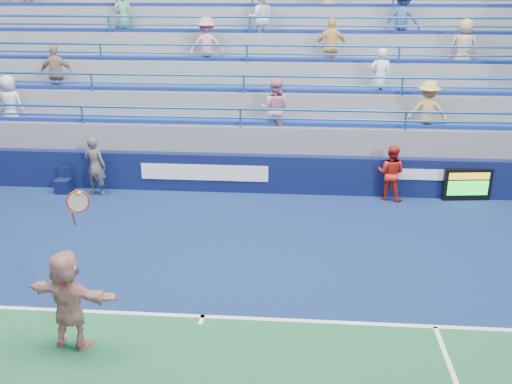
# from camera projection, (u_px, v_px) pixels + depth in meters

# --- Properties ---
(ground) EXTENTS (120.00, 120.00, 0.00)m
(ground) POSITION_uv_depth(u_px,v_px,m) (203.00, 317.00, 10.24)
(ground) COLOR #333538
(sponsor_wall) EXTENTS (18.00, 0.32, 1.10)m
(sponsor_wall) POSITION_uv_depth(u_px,v_px,m) (240.00, 173.00, 16.11)
(sponsor_wall) COLOR #0A133A
(sponsor_wall) RESTS_ON ground
(bleacher_stand) EXTENTS (18.00, 5.60, 6.13)m
(bleacher_stand) POSITION_uv_depth(u_px,v_px,m) (252.00, 110.00, 19.29)
(bleacher_stand) COLOR slate
(bleacher_stand) RESTS_ON ground
(serve_speed_board) EXTENTS (1.32, 0.30, 0.91)m
(serve_speed_board) POSITION_uv_depth(u_px,v_px,m) (467.00, 185.00, 15.50)
(serve_speed_board) COLOR black
(serve_speed_board) RESTS_ON ground
(judge_chair) EXTENTS (0.41, 0.41, 0.72)m
(judge_chair) POSITION_uv_depth(u_px,v_px,m) (64.00, 185.00, 16.14)
(judge_chair) COLOR #0B1138
(judge_chair) RESTS_ON ground
(tennis_player) EXTENTS (1.66, 0.82, 2.76)m
(tennis_player) POSITION_uv_depth(u_px,v_px,m) (69.00, 300.00, 9.17)
(tennis_player) COLOR white
(tennis_player) RESTS_ON ground
(line_judge) EXTENTS (0.68, 0.52, 1.68)m
(line_judge) POSITION_uv_depth(u_px,v_px,m) (95.00, 166.00, 15.79)
(line_judge) COLOR #151A3A
(line_judge) RESTS_ON ground
(ball_girl) EXTENTS (0.91, 0.82, 1.54)m
(ball_girl) POSITION_uv_depth(u_px,v_px,m) (391.00, 173.00, 15.45)
(ball_girl) COLOR red
(ball_girl) RESTS_ON ground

